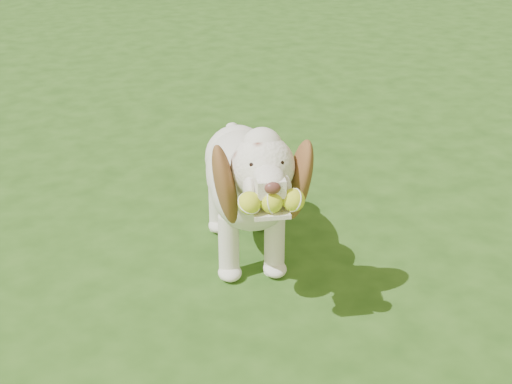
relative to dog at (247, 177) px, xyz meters
name	(u,v)px	position (x,y,z in m)	size (l,w,h in m)	color
ground	(189,287)	(-0.34, -0.12, -0.44)	(80.00, 80.00, 0.00)	#214413
dog	(247,177)	(0.00, 0.00, 0.00)	(0.63, 1.27, 0.83)	white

